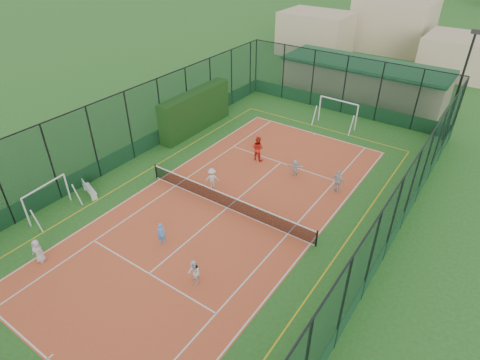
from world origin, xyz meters
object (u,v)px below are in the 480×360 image
object	(u,v)px
white_bench	(90,189)
child_near_left	(38,251)
clubhouse	(364,79)
futsal_goal_far	(337,113)
child_far_left	(212,178)
futsal_goal_near	(48,199)
child_near_mid	(161,234)
floodlight_ne	(458,89)
child_near_right	(194,273)
child_far_right	(338,181)
child_far_back	(295,167)
coach	(258,148)

from	to	relation	value
white_bench	child_near_left	world-z (taller)	child_near_left
clubhouse	futsal_goal_far	xyz separation A→B (m)	(0.72, -7.70, -0.49)
child_far_left	futsal_goal_near	bearing A→B (deg)	11.11
white_bench	child_near_mid	xyz separation A→B (m)	(6.79, -0.67, 0.20)
clubhouse	floodlight_ne	bearing A→B (deg)	-32.12
clubhouse	child_near_right	world-z (taller)	clubhouse
floodlight_ne	clubhouse	size ratio (longest dim) A/B	0.54
white_bench	futsal_goal_far	world-z (taller)	futsal_goal_far
child_near_right	child_near_mid	bearing A→B (deg)	-160.36
futsal_goal_far	futsal_goal_near	bearing A→B (deg)	-111.36
futsal_goal_near	child_near_right	world-z (taller)	futsal_goal_near
white_bench	futsal_goal_near	world-z (taller)	futsal_goal_near
child_near_mid	child_far_right	size ratio (longest dim) A/B	0.83
clubhouse	child_far_right	size ratio (longest dim) A/B	9.94
white_bench	child_far_right	bearing A→B (deg)	54.47
futsal_goal_near	futsal_goal_far	world-z (taller)	futsal_goal_far
child_far_right	child_near_mid	bearing A→B (deg)	73.92
clubhouse	futsal_goal_near	xyz separation A→B (m)	(-8.19, -28.21, -0.64)
white_bench	futsal_goal_near	size ratio (longest dim) A/B	0.55
clubhouse	child_near_left	size ratio (longest dim) A/B	11.42
child_near_mid	child_far_back	xyz separation A→B (m)	(2.55, 9.98, -0.07)
white_bench	coach	distance (m)	11.41
child_near_left	coach	distance (m)	15.11
child_near_mid	child_near_right	xyz separation A→B (m)	(3.23, -1.19, 0.06)
child_near_left	child_far_right	world-z (taller)	child_far_right
child_far_left	futsal_goal_far	bearing A→B (deg)	-141.10
child_near_mid	coach	size ratio (longest dim) A/B	0.70
child_near_left	futsal_goal_near	bearing A→B (deg)	120.11
clubhouse	child_far_left	world-z (taller)	clubhouse
child_near_left	child_far_left	world-z (taller)	child_far_left
coach	child_near_left	bearing A→B (deg)	77.64
futsal_goal_near	floodlight_ne	bearing A→B (deg)	-41.97
futsal_goal_near	child_near_mid	distance (m)	7.42
floodlight_ne	child_near_left	xyz separation A→B (m)	(-13.68, -25.47, -3.45)
child_far_back	futsal_goal_far	bearing A→B (deg)	-101.20
clubhouse	child_near_mid	distance (m)	26.45
white_bench	child_far_back	size ratio (longest dim) A/B	1.41
white_bench	futsal_goal_near	distance (m)	2.55
floodlight_ne	futsal_goal_far	bearing A→B (deg)	-163.75
futsal_goal_far	child_near_left	distance (m)	23.89
futsal_goal_far	child_near_left	size ratio (longest dim) A/B	2.53
child_near_right	white_bench	bearing A→B (deg)	-150.68
floodlight_ne	futsal_goal_far	distance (m)	8.75
white_bench	child_far_left	xyz separation A→B (m)	(5.76, 4.94, 0.26)
clubhouse	child_near_mid	size ratio (longest dim) A/B	11.99
child_near_left	futsal_goal_far	bearing A→B (deg)	56.58
white_bench	child_near_left	xyz separation A→B (m)	(2.71, -5.13, 0.23)
clubhouse	child_far_back	world-z (taller)	clubhouse
child_near_left	child_near_right	distance (m)	8.01
floodlight_ne	child_far_left	xyz separation A→B (m)	(-10.64, -15.40, -3.42)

